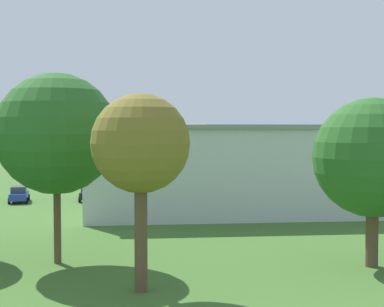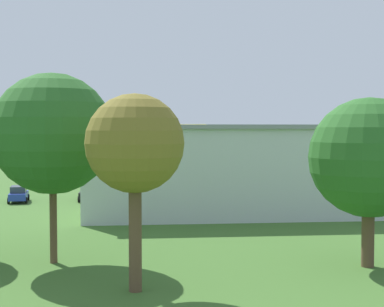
# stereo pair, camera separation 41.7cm
# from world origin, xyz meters

# --- Properties ---
(ground_plane) EXTENTS (400.00, 400.00, 0.00)m
(ground_plane) POSITION_xyz_m (0.00, 0.00, 0.00)
(ground_plane) COLOR #3D6628
(hangar) EXTENTS (27.68, 11.58, 7.83)m
(hangar) POSITION_xyz_m (-5.13, 39.04, 3.93)
(hangar) COLOR silver
(hangar) RESTS_ON ground_plane
(biplane) EXTENTS (8.18, 7.22, 3.75)m
(biplane) POSITION_xyz_m (-2.81, 4.98, 6.81)
(biplane) COLOR yellow
(car_black) EXTENTS (2.13, 4.19, 1.53)m
(car_black) POSITION_xyz_m (8.57, 28.18, 0.80)
(car_black) COLOR black
(car_black) RESTS_ON ground_plane
(car_blue) EXTENTS (2.17, 4.13, 1.64)m
(car_blue) POSITION_xyz_m (15.65, 28.48, 0.84)
(car_blue) COLOR #23389E
(car_blue) RESTS_ON ground_plane
(person_watching_takeoff) EXTENTS (0.54, 0.54, 1.78)m
(person_watching_takeoff) POSITION_xyz_m (-12.92, 23.19, 0.89)
(person_watching_takeoff) COLOR orange
(person_watching_takeoff) RESTS_ON ground_plane
(person_near_hangar_door) EXTENTS (0.45, 0.45, 1.78)m
(person_near_hangar_door) POSITION_xyz_m (1.87, 22.60, 0.89)
(person_near_hangar_door) COLOR navy
(person_near_hangar_door) RESTS_ON ground_plane
(person_walking_on_apron) EXTENTS (0.43, 0.43, 1.56)m
(person_walking_on_apron) POSITION_xyz_m (-5.37, 23.67, 0.77)
(person_walking_on_apron) COLOR beige
(person_walking_on_apron) RESTS_ON ground_plane
(tree_behind_hangar_right) EXTENTS (6.75, 6.75, 10.63)m
(tree_behind_hangar_right) POSITION_xyz_m (9.08, 55.92, 7.24)
(tree_behind_hangar_right) COLOR brown
(tree_behind_hangar_right) RESTS_ON ground_plane
(tree_at_field_edge) EXTENTS (6.50, 6.50, 9.22)m
(tree_at_field_edge) POSITION_xyz_m (-8.01, 58.96, 5.95)
(tree_at_field_edge) COLOR brown
(tree_at_field_edge) RESTS_ON ground_plane
(tree_behind_hangar_left) EXTENTS (4.58, 4.58, 9.15)m
(tree_behind_hangar_left) POSITION_xyz_m (4.68, 62.13, 6.78)
(tree_behind_hangar_left) COLOR brown
(tree_behind_hangar_left) RESTS_ON ground_plane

